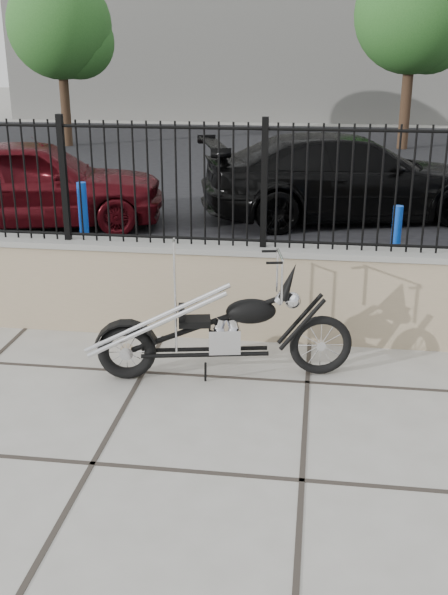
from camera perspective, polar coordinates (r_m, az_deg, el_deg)
ground_plane at (r=5.23m, az=-10.72°, el=-13.24°), size 90.00×90.00×0.00m
parking_lot at (r=16.93m, az=2.63°, el=10.32°), size 30.00×30.00×0.00m
retaining_wall at (r=7.19m, az=-4.82°, el=0.79°), size 14.00×0.36×0.96m
iron_fence at (r=6.91m, az=-5.08°, el=9.28°), size 14.00×0.08×1.20m
background_building at (r=30.68m, az=5.41°, el=22.07°), size 22.00×6.00×8.00m
chopper_motorcycle at (r=6.10m, az=-0.39°, el=-0.95°), size 2.21×0.79×1.31m
car_red at (r=11.89m, az=-15.48°, el=9.08°), size 4.57×2.68×1.46m
car_black at (r=12.19m, az=10.08°, el=9.69°), size 5.34×3.36×1.44m
bollard_a at (r=9.86m, az=-11.42°, el=6.13°), size 0.15×0.15×1.08m
bollard_b at (r=8.83m, az=13.85°, el=4.09°), size 0.13×0.13×1.01m
tree_left at (r=21.67m, az=-13.37°, el=21.21°), size 2.95×2.95×4.98m
tree_right at (r=21.17m, az=15.30°, el=21.93°), size 3.21×3.21×5.42m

